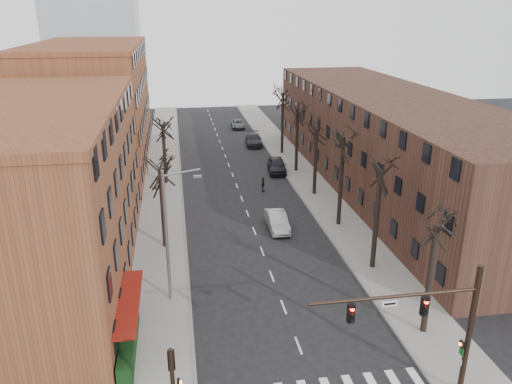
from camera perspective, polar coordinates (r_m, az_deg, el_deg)
name	(u,v)px	position (r m, az deg, el deg)	size (l,w,h in m)	color
sidewalk_left	(163,180)	(56.99, -10.59, 1.32)	(4.00, 90.00, 0.15)	gray
sidewalk_right	(301,173)	(58.72, 5.20, 2.15)	(4.00, 90.00, 0.15)	gray
building_left_near	(36,197)	(37.41, -23.86, -0.49)	(12.00, 26.00, 12.00)	brown
building_left_far	(94,107)	(64.76, -18.07, 9.26)	(12.00, 28.00, 14.00)	brown
building_right	(387,140)	(55.42, 14.73, 5.78)	(12.00, 50.00, 10.00)	#482D21
awning_left	(133,341)	(31.03, -13.91, -16.16)	(1.20, 7.00, 0.15)	maroon
hedge	(129,342)	(29.85, -14.35, -16.28)	(0.80, 6.00, 1.00)	#123514
tree_right_a	(423,332)	(32.38, 18.52, -14.98)	(5.20, 5.20, 10.00)	black
tree_right_b	(372,268)	(38.49, 13.12, -8.46)	(5.20, 5.20, 10.80)	black
tree_right_c	(338,225)	(45.19, 9.38, -3.76)	(5.20, 5.20, 11.60)	black
tree_right_d	(314,194)	(52.26, 6.65, -0.28)	(5.20, 5.20, 10.00)	black
tree_right_e	(296,171)	(59.57, 4.59, 2.35)	(5.20, 5.20, 10.80)	black
tree_right_f	(282,154)	(67.03, 2.97, 4.41)	(5.20, 5.20, 11.60)	black
tree_left_a	(166,247)	(41.23, -10.30, -6.24)	(5.20, 5.20, 9.50)	black
tree_left_b	(167,184)	(56.05, -10.19, 0.95)	(5.20, 5.20, 9.50)	black
signal_mast_arm	(441,322)	(25.47, 20.40, -13.73)	(8.14, 0.30, 7.20)	black
signal_pole_left	(173,382)	(23.79, -9.47, -20.67)	(0.47, 0.44, 4.40)	black
streetlight	(169,231)	(31.85, -9.92, -4.40)	(2.45, 0.22, 9.03)	slate
silver_sedan	(277,221)	(43.59, 2.44, -3.34)	(1.57, 4.52, 1.49)	#A9ABB0
parked_car_near	(277,165)	(58.98, 2.40, 3.09)	(2.03, 5.04, 1.72)	black
parked_car_mid	(254,140)	(71.15, -0.27, 6.01)	(2.19, 5.40, 1.57)	#21212A
parked_car_far	(238,124)	(82.02, -2.08, 7.78)	(2.13, 4.61, 1.28)	#5A5D62
pedestrian_crossing	(263,184)	(52.47, 0.81, 0.87)	(0.94, 0.39, 1.60)	black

